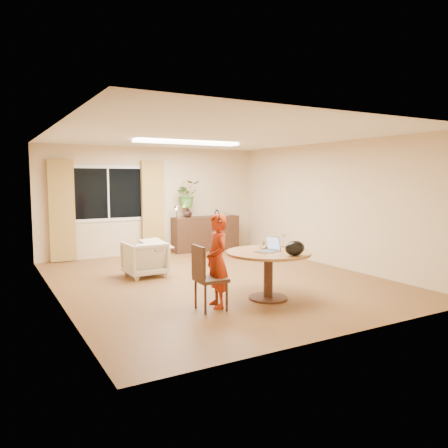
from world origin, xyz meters
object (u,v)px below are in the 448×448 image
dining_chair (211,277)px  child (217,261)px  dining_table (268,262)px  sideboard (206,233)px  armchair (145,259)px

dining_chair → child: size_ratio=0.69×
dining_table → child: size_ratio=0.96×
child → dining_chair: bearing=-52.1°
dining_chair → sideboard: size_ratio=0.53×
dining_table → child: (-0.88, 0.02, 0.09)m
sideboard → child: bearing=-115.1°
child → sideboard: 4.98m
child → sideboard: size_ratio=0.77×
child → sideboard: (2.11, 4.50, -0.23)m
armchair → dining_chair: bearing=89.6°
dining_table → dining_chair: 1.04m
dining_chair → armchair: bearing=94.4°
dining_chair → child: (0.15, 0.08, 0.21)m
dining_chair → armchair: dining_chair is taller
dining_table → dining_chair: dining_chair is taller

